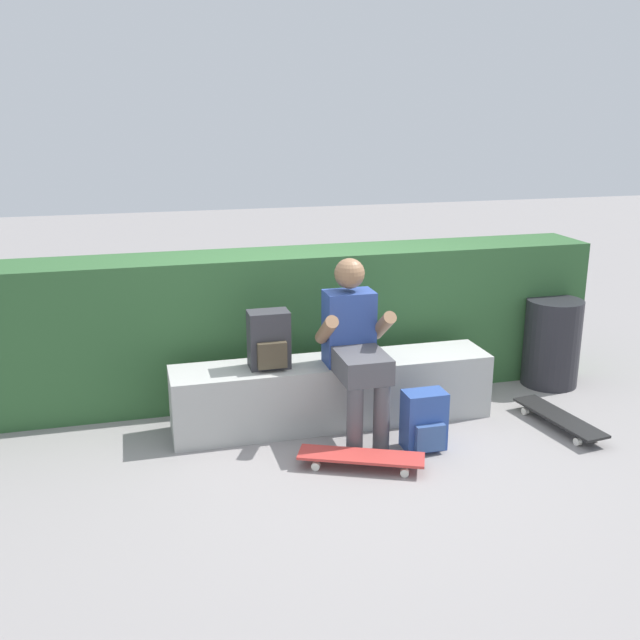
# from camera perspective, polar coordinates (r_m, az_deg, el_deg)

# --- Properties ---
(ground_plane) EXTENTS (24.00, 24.00, 0.00)m
(ground_plane) POSITION_cam_1_polar(r_m,az_deg,el_deg) (5.11, 1.90, -9.28)
(ground_plane) COLOR gray
(bench_main) EXTENTS (2.30, 0.43, 0.47)m
(bench_main) POSITION_cam_1_polar(r_m,az_deg,el_deg) (5.26, 1.02, -5.65)
(bench_main) COLOR #A8A9A4
(bench_main) RESTS_ON ground
(person_skater) EXTENTS (0.49, 0.62, 1.22)m
(person_skater) POSITION_cam_1_polar(r_m,az_deg,el_deg) (4.95, 2.77, -1.80)
(person_skater) COLOR #2D4793
(person_skater) RESTS_ON ground
(skateboard_near_person) EXTENTS (0.81, 0.50, 0.09)m
(skateboard_near_person) POSITION_cam_1_polar(r_m,az_deg,el_deg) (4.70, 3.24, -10.67)
(skateboard_near_person) COLOR #BC3833
(skateboard_near_person) RESTS_ON ground
(skateboard_beside_bench) EXTENTS (0.31, 0.82, 0.09)m
(skateboard_beside_bench) POSITION_cam_1_polar(r_m,az_deg,el_deg) (5.51, 18.24, -7.29)
(skateboard_beside_bench) COLOR black
(skateboard_beside_bench) RESTS_ON ground
(backpack_on_bench) EXTENTS (0.28, 0.23, 0.40)m
(backpack_on_bench) POSITION_cam_1_polar(r_m,az_deg,el_deg) (5.01, -4.02, -1.61)
(backpack_on_bench) COLOR #333338
(backpack_on_bench) RESTS_ON bench_main
(backpack_on_ground) EXTENTS (0.28, 0.23, 0.40)m
(backpack_on_ground) POSITION_cam_1_polar(r_m,az_deg,el_deg) (4.95, 8.18, -7.86)
(backpack_on_ground) COLOR #2D4C99
(backpack_on_ground) RESTS_ON ground
(hedge_row) EXTENTS (5.19, 0.54, 1.14)m
(hedge_row) POSITION_cam_1_polar(r_m,az_deg,el_deg) (5.72, -3.66, -0.34)
(hedge_row) COLOR #305B30
(hedge_row) RESTS_ON ground
(trash_bin) EXTENTS (0.45, 0.45, 0.72)m
(trash_bin) POSITION_cam_1_polar(r_m,az_deg,el_deg) (6.24, 17.71, -1.68)
(trash_bin) COLOR #232328
(trash_bin) RESTS_ON ground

